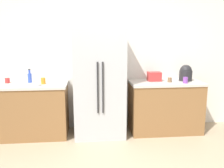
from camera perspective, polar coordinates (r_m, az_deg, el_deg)
name	(u,v)px	position (r m, az deg, el deg)	size (l,w,h in m)	color
kitchen_back_panel	(108,56)	(4.45, -0.97, 6.70)	(4.78, 0.10, 2.68)	silver
counter_left	(23,110)	(4.38, -20.15, -5.86)	(1.49, 0.65, 0.91)	olive
counter_right	(165,106)	(4.45, 12.34, -5.16)	(1.26, 0.65, 0.91)	olive
refrigerator	(99,84)	(4.10, -3.02, 0.09)	(0.84, 0.70, 1.80)	#B7BABF
toaster	(154,76)	(4.36, 9.91, 1.77)	(0.23, 0.18, 0.16)	red
rice_cooker	(186,73)	(4.50, 16.95, 2.45)	(0.23, 0.23, 0.29)	#262628
bottle_a	(30,77)	(4.37, -18.79, 1.51)	(0.07, 0.07, 0.23)	blue
cup_a	(7,80)	(4.48, -23.40, 0.77)	(0.08, 0.08, 0.09)	red
cup_b	(170,80)	(4.31, 13.41, 0.96)	(0.07, 0.07, 0.08)	brown
cup_c	(185,80)	(4.27, 16.89, 0.87)	(0.08, 0.08, 0.10)	purple
cup_d	(43,81)	(4.19, -15.87, 0.74)	(0.07, 0.07, 0.11)	orange
bowl_a	(36,84)	(4.07, -17.43, -0.07)	(0.14, 0.14, 0.05)	white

